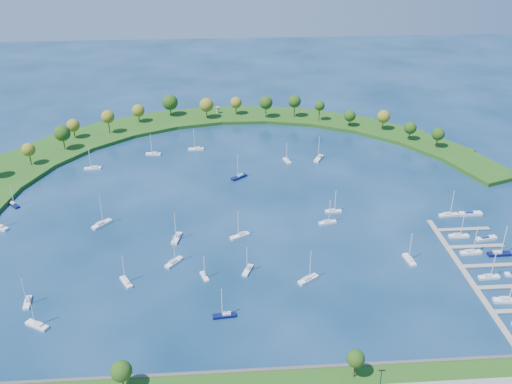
{
  "coord_description": "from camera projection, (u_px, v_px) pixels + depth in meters",
  "views": [
    {
      "loc": [
        -11.44,
        -223.2,
        122.59
      ],
      "look_at": [
        5.0,
        5.0,
        4.0
      ],
      "focal_mm": 39.49,
      "sensor_mm": 36.0,
      "label": 1
    }
  ],
  "objects": [
    {
      "name": "ground",
      "position": [
        246.0,
        205.0,
        254.79
      ],
      "size": [
        700.0,
        700.0,
        0.0
      ],
      "primitive_type": "plane",
      "color": "#072640",
      "rests_on": "ground"
    },
    {
      "name": "breakwater",
      "position": [
        152.0,
        162.0,
        294.52
      ],
      "size": [
        286.74,
        247.64,
        2.0
      ],
      "color": "#205316",
      "rests_on": "ground"
    },
    {
      "name": "breakwater_trees",
      "position": [
        206.0,
        117.0,
        327.99
      ],
      "size": [
        238.21,
        93.34,
        14.39
      ],
      "color": "#382314",
      "rests_on": "breakwater"
    },
    {
      "name": "harbor_tower",
      "position": [
        218.0,
        110.0,
        358.14
      ],
      "size": [
        2.6,
        2.6,
        4.23
      ],
      "color": "gray",
      "rests_on": "breakwater"
    },
    {
      "name": "dock_system",
      "position": [
        487.0,
        276.0,
        206.06
      ],
      "size": [
        24.28,
        82.0,
        1.6
      ],
      "color": "gray",
      "rests_on": "ground"
    },
    {
      "name": "moored_boat_0",
      "position": [
        240.0,
        235.0,
        230.25
      ],
      "size": [
        8.54,
        6.13,
        12.42
      ],
      "rotation": [
        0.0,
        0.0,
        3.64
      ],
      "color": "white",
      "rests_on": "ground"
    },
    {
      "name": "moored_boat_1",
      "position": [
        333.0,
        210.0,
        248.76
      ],
      "size": [
        7.24,
        2.06,
        10.63
      ],
      "rotation": [
        0.0,
        0.0,
        6.29
      ],
      "color": "white",
      "rests_on": "ground"
    },
    {
      "name": "moored_boat_2",
      "position": [
        196.0,
        148.0,
        310.86
      ],
      "size": [
        8.52,
        2.8,
        12.36
      ],
      "rotation": [
        0.0,
        0.0,
        3.2
      ],
      "color": "white",
      "rests_on": "ground"
    },
    {
      "name": "moored_boat_3",
      "position": [
        174.0,
        262.0,
        213.41
      ],
      "size": [
        6.98,
        7.82,
        12.08
      ],
      "rotation": [
        0.0,
        0.0,
        0.89
      ],
      "color": "white",
      "rests_on": "ground"
    },
    {
      "name": "moored_boat_4",
      "position": [
        319.0,
        158.0,
        299.59
      ],
      "size": [
        6.55,
        9.26,
        13.43
      ],
      "rotation": [
        0.0,
        0.0,
        4.22
      ],
      "color": "white",
      "rests_on": "ground"
    },
    {
      "name": "moored_boat_5",
      "position": [
        410.0,
        259.0,
        214.91
      ],
      "size": [
        3.38,
        8.34,
        11.91
      ],
      "rotation": [
        0.0,
        0.0,
        1.71
      ],
      "color": "white",
      "rests_on": "ground"
    },
    {
      "name": "moored_boat_6",
      "position": [
        126.0,
        281.0,
        202.3
      ],
      "size": [
        5.66,
        7.89,
        11.46
      ],
      "rotation": [
        0.0,
        0.0,
        2.07
      ],
      "color": "white",
      "rests_on": "ground"
    },
    {
      "name": "moored_boat_7",
      "position": [
        287.0,
        160.0,
        297.06
      ],
      "size": [
        3.97,
        7.37,
        10.43
      ],
      "rotation": [
        0.0,
        0.0,
        1.87
      ],
      "color": "white",
      "rests_on": "ground"
    },
    {
      "name": "moored_boat_8",
      "position": [
        239.0,
        176.0,
        279.4
      ],
      "size": [
        8.38,
        7.34,
        12.85
      ],
      "rotation": [
        0.0,
        0.0,
        3.81
      ],
      "color": "#0A0F44",
      "rests_on": "ground"
    },
    {
      "name": "moored_boat_9",
      "position": [
        225.0,
        315.0,
        186.07
      ],
      "size": [
        7.93,
        2.92,
        11.4
      ],
      "rotation": [
        0.0,
        0.0,
        3.24
      ],
      "color": "#0A0F44",
      "rests_on": "ground"
    },
    {
      "name": "moored_boat_10",
      "position": [
        204.0,
        276.0,
        205.57
      ],
      "size": [
        3.66,
        6.53,
        9.26
      ],
      "rotation": [
        0.0,
        0.0,
        5.03
      ],
      "color": "white",
      "rests_on": "ground"
    },
    {
      "name": "moored_boat_11",
      "position": [
        14.0,
        204.0,
        253.89
      ],
      "size": [
        6.59,
        6.94,
        10.99
      ],
      "rotation": [
        0.0,
        0.0,
        5.45
      ],
      "color": "#0A0F44",
      "rests_on": "ground"
    },
    {
      "name": "moored_boat_12",
      "position": [
        102.0,
        224.0,
        238.5
      ],
      "size": [
        8.05,
        8.66,
        13.6
      ],
      "rotation": [
        0.0,
        0.0,
        0.85
      ],
      "color": "white",
      "rests_on": "ground"
    },
    {
      "name": "moored_boat_14",
      "position": [
        308.0,
        279.0,
        203.75
      ],
      "size": [
        8.34,
        6.76,
        12.47
      ],
      "rotation": [
        0.0,
        0.0,
        0.6
      ],
      "color": "white",
      "rests_on": "ground"
    },
    {
      "name": "moored_boat_15",
      "position": [
        248.0,
        269.0,
        208.96
      ],
      "size": [
        4.74,
        7.57,
        10.8
      ],
      "rotation": [
        0.0,
        0.0,
        4.31
      ],
      "color": "white",
      "rests_on": "ground"
    },
    {
      "name": "moored_boat_16",
      "position": [
        93.0,
        168.0,
        288.48
      ],
      "size": [
        8.71,
        3.4,
        12.47
      ],
      "rotation": [
        0.0,
        0.0,
        3.27
      ],
      "color": "white",
      "rests_on": "ground"
    },
    {
      "name": "moored_boat_17",
      "position": [
        37.0,
        324.0,
        181.72
      ],
      "size": [
        8.36,
        6.25,
        12.25
      ],
      "rotation": [
        0.0,
        0.0,
        2.61
      ],
      "color": "white",
      "rests_on": "ground"
    },
    {
      "name": "moored_boat_18",
      "position": [
        153.0,
        153.0,
        304.85
      ],
      "size": [
        8.26,
        3.08,
        11.86
      ],
      "rotation": [
        0.0,
        0.0,
        3.04
      ],
      "color": "white",
      "rests_on": "ground"
    },
    {
      "name": "moored_boat_19",
      "position": [
        27.0,
        302.0,
        192.09
      ],
      "size": [
        3.0,
        7.48,
        10.69
      ],
      "rotation": [
        0.0,
        0.0,
        4.85
      ],
      "color": "white",
      "rests_on": "ground"
    },
    {
      "name": "moored_boat_20",
      "position": [
        328.0,
        222.0,
        240.01
      ],
      "size": [
        7.87,
        3.83,
        11.14
      ],
      "rotation": [
        0.0,
        0.0,
        0.23
      ],
      "color": "white",
      "rests_on": "ground"
    },
    {
      "name": "moored_boat_21",
      "position": [
        177.0,
        237.0,
        228.75
      ],
      "size": [
        4.18,
        8.83,
        12.51
      ],
      "rotation": [
        0.0,
        0.0,
        4.49
      ],
      "color": "white",
      "rests_on": "ground"
    },
    {
      "name": "docked_boat_2",
      "position": [
        506.0,
        300.0,
        193.0
      ],
      "size": [
        9.12,
        3.16,
        13.17
      ],
      "rotation": [
        0.0,
        0.0,
        -0.07
      ],
      "color": "white",
      "rests_on": "ground"
    },
    {
      "name": "docked_boat_4",
      "position": [
        489.0,
        276.0,
        205.09
      ],
      "size": [
        7.85,
        2.6,
        11.38
      ],
      "rotation": [
        0.0,
        0.0,
        0.06
      ],
      "color": "white",
      "rests_on": "ground"
    },
    {
      "name": "docked_boat_6",
      "position": [
        471.0,
        252.0,
        219.35
      ],
      "size": [
        8.46,
        2.82,
        12.26
      ],
      "rotation": [
        0.0,
        0.0,
        0.06
      ],
      "color": "white",
      "rests_on": "ground"
    },
    {
      "name": "docked_boat_7",
      "position": [
        499.0,
        253.0,
        218.45
      ],
      "size": [
        9.04,
        2.63,
        13.24
      ],
      "rotation": [
        0.0,
        0.0,
        0.01
      ],
      "color": "#0A0F44",
      "rests_on": "ground"
    },
    {
      "name": "docked_boat_8",
      "position": [
        459.0,
        235.0,
        230.17
      ],
      "size": [
        8.17,
        2.43,
        11.95
      ],
      "rotation": [
        0.0,
        0.0,
        -0.02
      ],
      "color": "white",
      "rests_on": "ground"
    },
    {
      "name": "docked_boat_9",
      "position": [
        486.0,
        238.0,
        228.7
      ],
      "size": [
        8.99,
        3.9,
        1.77
      ],
      "rotation": [
        0.0,
        0.0,
        0.17
      ],
      "color": "white",
      "rests_on": "ground"
    },
    {
      "name": "docked_boat_10",
      "position": [
        449.0,
        214.0,
        245.66
      ],
      "size": [
        8.61,
        3.22,
        12.35
      ],
      "rotation": [
        0.0,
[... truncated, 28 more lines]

